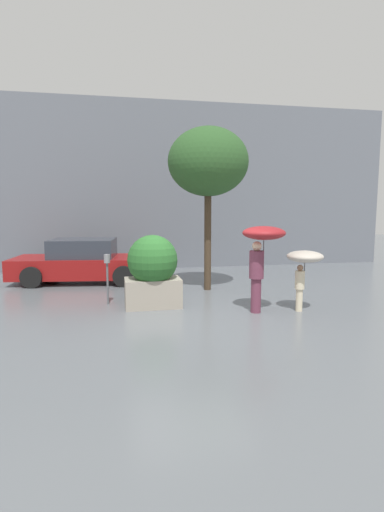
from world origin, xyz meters
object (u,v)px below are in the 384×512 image
person_adult (262,245)px  street_tree (208,163)px  parking_meter (107,268)px  planter_box (153,270)px  person_child (304,261)px  parked_car_near (84,262)px

person_adult → street_tree: size_ratio=0.43×
parking_meter → person_adult: bearing=-23.4°
planter_box → street_tree: size_ratio=0.38×
person_child → parked_car_near: bearing=151.3°
person_adult → parking_meter: size_ratio=1.59×
planter_box → person_adult: bearing=-23.7°
planter_box → parking_meter: size_ratio=1.40×
street_tree → parked_car_near: bearing=151.0°
person_adult → parked_car_near: size_ratio=0.43×
person_child → parked_car_near: person_child is taller
person_adult → parked_car_near: bearing=154.4°
planter_box → person_child: (3.18, -1.05, 0.24)m
person_child → parking_meter: size_ratio=1.13×
person_adult → street_tree: street_tree is taller
person_child → street_tree: street_tree is taller
parked_car_near → street_tree: 4.82m
person_child → parking_meter: person_child is taller
parked_car_near → street_tree: bearing=-111.2°
planter_box → parking_meter: (-1.01, 0.43, -0.01)m
person_child → street_tree: (-1.51, 2.62, 2.33)m
person_child → parked_car_near: size_ratio=0.31×
person_child → street_tree: size_ratio=0.31×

